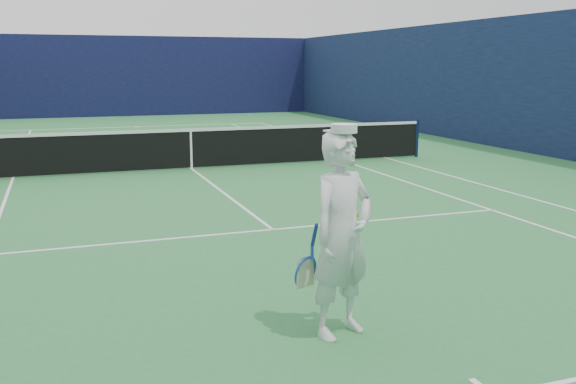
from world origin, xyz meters
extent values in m
plane|color=#2C743B|center=(0.00, 0.00, 0.00)|extent=(80.00, 80.00, 0.00)
cube|color=white|center=(0.00, 11.88, 0.00)|extent=(11.03, 0.06, 0.01)
cube|color=white|center=(5.49, 0.00, 0.00)|extent=(0.06, 23.83, 0.01)
cube|color=white|center=(-4.12, 0.00, 0.00)|extent=(0.06, 23.77, 0.01)
cube|color=white|center=(4.12, 0.00, 0.00)|extent=(0.06, 23.77, 0.01)
cube|color=white|center=(0.00, 6.40, 0.00)|extent=(8.23, 0.06, 0.01)
cube|color=white|center=(0.00, -6.40, 0.00)|extent=(8.23, 0.06, 0.01)
cube|color=white|center=(0.00, 0.00, 0.00)|extent=(0.06, 12.80, 0.01)
cube|color=white|center=(0.00, 11.73, 0.00)|extent=(0.06, 0.30, 0.01)
cube|color=#0E1136|center=(0.00, 18.00, 2.00)|extent=(20.12, 0.12, 4.00)
cube|color=#101A3D|center=(10.00, 0.00, 2.00)|extent=(0.12, 36.12, 4.00)
cylinder|color=#141E4C|center=(6.40, 0.00, 0.54)|extent=(0.09, 0.09, 1.07)
cube|color=black|center=(0.00, 0.00, 0.50)|extent=(12.79, 0.02, 0.92)
cube|color=white|center=(0.00, 0.00, 0.97)|extent=(12.79, 0.04, 0.07)
cube|color=white|center=(0.00, 0.00, 0.47)|extent=(0.05, 0.03, 0.94)
imported|color=white|center=(-0.63, -10.38, 0.98)|extent=(0.83, 0.69, 1.96)
cylinder|color=white|center=(-0.63, -10.38, 1.98)|extent=(0.24, 0.24, 0.08)
cube|color=white|center=(-0.68, -10.26, 1.95)|extent=(0.20, 0.16, 0.02)
cylinder|color=navy|center=(-0.92, -10.41, 1.02)|extent=(0.06, 0.10, 0.22)
cube|color=#1E4FA4|center=(-0.92, -10.35, 0.84)|extent=(0.03, 0.03, 0.14)
torus|color=#1E4FA4|center=(-0.96, -10.30, 0.63)|extent=(0.31, 0.20, 0.29)
cube|color=beige|center=(-0.96, -10.30, 0.63)|extent=(0.21, 0.08, 0.30)
sphere|color=#C2E019|center=(-0.42, -10.19, 1.08)|extent=(0.07, 0.07, 0.07)
sphere|color=#C2E019|center=(-0.39, -10.16, 1.11)|extent=(0.07, 0.07, 0.07)
camera|label=1|loc=(-3.06, -15.66, 2.53)|focal=40.00mm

